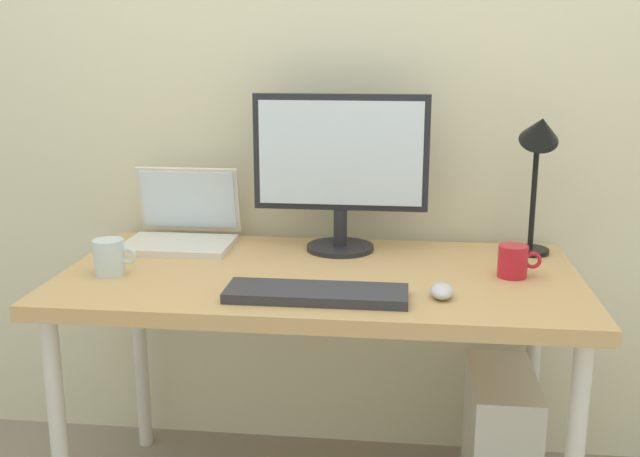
{
  "coord_description": "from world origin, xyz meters",
  "views": [
    {
      "loc": [
        0.22,
        -1.91,
        1.32
      ],
      "look_at": [
        0.0,
        0.0,
        0.84
      ],
      "focal_mm": 41.79,
      "sensor_mm": 36.0,
      "label": 1
    }
  ],
  "objects_px": {
    "keyboard": "(316,293)",
    "coffee_mug": "(513,261)",
    "desk": "(320,294)",
    "mouse": "(442,291)",
    "desk_lamp": "(539,152)",
    "computer_tower": "(500,444)",
    "monitor": "(341,163)",
    "glass_cup": "(110,257)",
    "laptop": "(183,225)"
  },
  "relations": [
    {
      "from": "desk",
      "to": "keyboard",
      "type": "distance_m",
      "value": 0.23
    },
    {
      "from": "monitor",
      "to": "glass_cup",
      "type": "height_order",
      "value": "monitor"
    },
    {
      "from": "desk",
      "to": "desk_lamp",
      "type": "relative_size",
      "value": 3.2
    },
    {
      "from": "desk",
      "to": "mouse",
      "type": "relative_size",
      "value": 15.35
    },
    {
      "from": "keyboard",
      "to": "computer_tower",
      "type": "height_order",
      "value": "keyboard"
    },
    {
      "from": "monitor",
      "to": "desk_lamp",
      "type": "bearing_deg",
      "value": 0.05
    },
    {
      "from": "desk_lamp",
      "to": "computer_tower",
      "type": "height_order",
      "value": "desk_lamp"
    },
    {
      "from": "desk_lamp",
      "to": "glass_cup",
      "type": "xyz_separation_m",
      "value": [
        -1.14,
        -0.31,
        -0.26
      ]
    },
    {
      "from": "monitor",
      "to": "coffee_mug",
      "type": "distance_m",
      "value": 0.56
    },
    {
      "from": "keyboard",
      "to": "coffee_mug",
      "type": "height_order",
      "value": "coffee_mug"
    },
    {
      "from": "monitor",
      "to": "desk",
      "type": "bearing_deg",
      "value": -98.72
    },
    {
      "from": "desk_lamp",
      "to": "glass_cup",
      "type": "distance_m",
      "value": 1.21
    },
    {
      "from": "keyboard",
      "to": "mouse",
      "type": "distance_m",
      "value": 0.3
    },
    {
      "from": "desk",
      "to": "desk_lamp",
      "type": "xyz_separation_m",
      "value": [
        0.59,
        0.22,
        0.37
      ]
    },
    {
      "from": "coffee_mug",
      "to": "glass_cup",
      "type": "bearing_deg",
      "value": -174.54
    },
    {
      "from": "desk",
      "to": "coffee_mug",
      "type": "bearing_deg",
      "value": 1.62
    },
    {
      "from": "desk",
      "to": "computer_tower",
      "type": "xyz_separation_m",
      "value": [
        0.51,
        0.06,
        -0.45
      ]
    },
    {
      "from": "monitor",
      "to": "laptop",
      "type": "distance_m",
      "value": 0.53
    },
    {
      "from": "monitor",
      "to": "desk_lamp",
      "type": "xyz_separation_m",
      "value": [
        0.56,
        0.0,
        0.04
      ]
    },
    {
      "from": "mouse",
      "to": "keyboard",
      "type": "bearing_deg",
      "value": -172.44
    },
    {
      "from": "laptop",
      "to": "glass_cup",
      "type": "distance_m",
      "value": 0.34
    },
    {
      "from": "computer_tower",
      "to": "desk",
      "type": "bearing_deg",
      "value": -173.55
    },
    {
      "from": "laptop",
      "to": "keyboard",
      "type": "bearing_deg",
      "value": -44.32
    },
    {
      "from": "desk_lamp",
      "to": "monitor",
      "type": "bearing_deg",
      "value": -179.95
    },
    {
      "from": "computer_tower",
      "to": "coffee_mug",
      "type": "bearing_deg",
      "value": -90.96
    },
    {
      "from": "desk_lamp",
      "to": "keyboard",
      "type": "relative_size",
      "value": 0.98
    },
    {
      "from": "computer_tower",
      "to": "glass_cup",
      "type": "bearing_deg",
      "value": -172.23
    },
    {
      "from": "mouse",
      "to": "monitor",
      "type": "bearing_deg",
      "value": 125.25
    },
    {
      "from": "keyboard",
      "to": "mouse",
      "type": "bearing_deg",
      "value": 7.56
    },
    {
      "from": "desk_lamp",
      "to": "keyboard",
      "type": "height_order",
      "value": "desk_lamp"
    },
    {
      "from": "laptop",
      "to": "mouse",
      "type": "relative_size",
      "value": 3.56
    },
    {
      "from": "coffee_mug",
      "to": "computer_tower",
      "type": "xyz_separation_m",
      "value": [
        0.0,
        0.04,
        -0.56
      ]
    },
    {
      "from": "desk_lamp",
      "to": "computer_tower",
      "type": "distance_m",
      "value": 0.84
    },
    {
      "from": "desk_lamp",
      "to": "coffee_mug",
      "type": "bearing_deg",
      "value": -111.06
    },
    {
      "from": "monitor",
      "to": "coffee_mug",
      "type": "xyz_separation_m",
      "value": [
        0.48,
        -0.21,
        -0.22
      ]
    },
    {
      "from": "desk",
      "to": "laptop",
      "type": "bearing_deg",
      "value": 151.91
    },
    {
      "from": "keyboard",
      "to": "computer_tower",
      "type": "bearing_deg",
      "value": 28.98
    },
    {
      "from": "monitor",
      "to": "desk_lamp",
      "type": "distance_m",
      "value": 0.56
    },
    {
      "from": "monitor",
      "to": "keyboard",
      "type": "relative_size",
      "value": 1.15
    },
    {
      "from": "monitor",
      "to": "glass_cup",
      "type": "distance_m",
      "value": 0.7
    },
    {
      "from": "desk",
      "to": "keyboard",
      "type": "bearing_deg",
      "value": -85.6
    },
    {
      "from": "monitor",
      "to": "desk_lamp",
      "type": "height_order",
      "value": "monitor"
    },
    {
      "from": "keyboard",
      "to": "coffee_mug",
      "type": "relative_size",
      "value": 3.88
    },
    {
      "from": "desk_lamp",
      "to": "laptop",
      "type": "bearing_deg",
      "value": 179.09
    },
    {
      "from": "laptop",
      "to": "keyboard",
      "type": "height_order",
      "value": "laptop"
    },
    {
      "from": "desk",
      "to": "laptop",
      "type": "relative_size",
      "value": 4.32
    },
    {
      "from": "desk",
      "to": "mouse",
      "type": "height_order",
      "value": "mouse"
    },
    {
      "from": "keyboard",
      "to": "coffee_mug",
      "type": "bearing_deg",
      "value": 25.02
    },
    {
      "from": "desk",
      "to": "desk_lamp",
      "type": "distance_m",
      "value": 0.73
    },
    {
      "from": "desk",
      "to": "keyboard",
      "type": "height_order",
      "value": "keyboard"
    }
  ]
}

